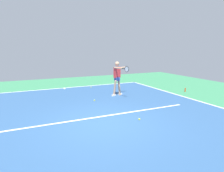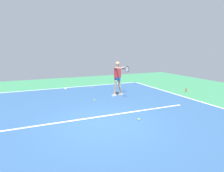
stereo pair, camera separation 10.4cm
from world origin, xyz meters
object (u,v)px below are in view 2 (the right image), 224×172
at_px(tennis_ball_near_player, 92,87).
at_px(tennis_ball_centre_court, 139,119).
at_px(tennis_ball_by_baseline, 95,100).
at_px(water_bottle, 186,90).
at_px(tennis_player, 118,76).

distance_m(tennis_ball_near_player, tennis_ball_centre_court, 6.32).
distance_m(tennis_ball_by_baseline, water_bottle, 5.53).
xyz_separation_m(tennis_ball_near_player, water_bottle, (-4.61, 3.44, 0.08)).
bearing_deg(tennis_ball_near_player, tennis_ball_centre_court, 86.70).
distance_m(tennis_player, tennis_ball_centre_court, 3.94).
distance_m(tennis_ball_by_baseline, tennis_ball_centre_court, 3.18).
height_order(tennis_ball_by_baseline, tennis_ball_centre_court, same).
bearing_deg(tennis_ball_centre_court, tennis_ball_by_baseline, -80.10).
relative_size(tennis_ball_by_baseline, tennis_ball_centre_court, 1.00).
bearing_deg(tennis_ball_near_player, water_bottle, 143.31).
relative_size(tennis_ball_by_baseline, water_bottle, 0.30).
bearing_deg(tennis_player, tennis_ball_by_baseline, 5.29).
bearing_deg(tennis_player, tennis_ball_near_player, -91.77).
xyz_separation_m(tennis_ball_centre_court, water_bottle, (-4.98, -2.88, 0.08)).
relative_size(tennis_player, tennis_ball_by_baseline, 27.67).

